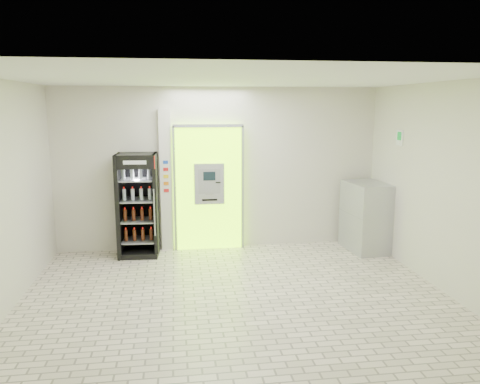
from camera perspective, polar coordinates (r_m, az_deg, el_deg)
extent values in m
plane|color=beige|center=(6.72, -0.42, -12.81)|extent=(6.00, 6.00, 0.00)
plane|color=beige|center=(8.74, -2.58, 2.86)|extent=(6.00, 0.00, 6.00)
plane|color=beige|center=(3.89, 4.40, -6.88)|extent=(6.00, 0.00, 6.00)
plane|color=beige|center=(6.61, -27.20, -0.78)|extent=(0.00, 5.00, 5.00)
plane|color=beige|center=(7.30, 23.61, 0.47)|extent=(0.00, 5.00, 5.00)
plane|color=white|center=(6.18, -0.46, 13.65)|extent=(6.00, 6.00, 0.00)
cube|color=#94FF03|center=(8.70, -3.83, 0.48)|extent=(1.20, 0.12, 2.30)
cube|color=gray|center=(8.51, -3.89, 8.05)|extent=(1.28, 0.04, 0.06)
cube|color=gray|center=(8.62, -7.98, 0.30)|extent=(0.04, 0.04, 2.30)
cube|color=gray|center=(8.70, 0.35, 0.51)|extent=(0.04, 0.04, 2.30)
cube|color=black|center=(8.80, -3.10, -3.73)|extent=(0.62, 0.01, 0.67)
cube|color=black|center=(8.53, -6.16, 5.86)|extent=(0.22, 0.01, 0.18)
cube|color=#A6A8AD|center=(8.58, -3.78, 1.02)|extent=(0.55, 0.12, 0.75)
cube|color=black|center=(8.49, -3.76, 1.94)|extent=(0.22, 0.01, 0.16)
cube|color=gray|center=(8.54, -3.74, 0.08)|extent=(0.16, 0.01, 0.12)
cube|color=black|center=(8.52, -2.68, 1.17)|extent=(0.09, 0.01, 0.02)
cube|color=black|center=(8.57, -3.73, -0.97)|extent=(0.28, 0.01, 0.03)
cube|color=silver|center=(8.68, -8.99, 1.35)|extent=(0.22, 0.10, 2.60)
cube|color=#193FB2|center=(8.58, -9.06, 3.61)|extent=(0.09, 0.01, 0.06)
cube|color=red|center=(8.59, -9.04, 2.75)|extent=(0.09, 0.01, 0.06)
cube|color=yellow|center=(8.61, -9.01, 1.89)|extent=(0.09, 0.01, 0.06)
cube|color=orange|center=(8.63, -8.99, 1.04)|extent=(0.09, 0.01, 0.06)
cube|color=red|center=(8.65, -8.96, 0.19)|extent=(0.09, 0.01, 0.06)
cube|color=black|center=(8.51, -12.34, -1.56)|extent=(0.72, 0.66, 1.84)
cube|color=black|center=(8.79, -12.20, -1.17)|extent=(0.69, 0.09, 1.84)
cube|color=#AB0E09|center=(8.08, -12.72, 3.53)|extent=(0.67, 0.05, 0.22)
cube|color=white|center=(8.07, -12.72, 3.53)|extent=(0.39, 0.03, 0.06)
cube|color=black|center=(8.73, -12.11, -7.17)|extent=(0.72, 0.66, 0.09)
cylinder|color=gray|center=(8.18, -10.41, -2.50)|extent=(0.03, 0.03, 0.83)
cube|color=gray|center=(8.66, -12.17, -5.72)|extent=(0.61, 0.57, 0.02)
cube|color=gray|center=(8.57, -12.27, -3.36)|extent=(0.61, 0.57, 0.02)
cube|color=gray|center=(8.49, -12.36, -0.96)|extent=(0.61, 0.57, 0.02)
cube|color=gray|center=(8.43, -12.46, 1.49)|extent=(0.61, 0.57, 0.02)
cube|color=#A6A8AD|center=(8.97, 15.12, -2.91)|extent=(0.72, 1.01, 1.27)
cube|color=gray|center=(8.84, 13.22, -2.60)|extent=(0.09, 0.93, 0.01)
cube|color=white|center=(8.44, 18.91, 6.27)|extent=(0.02, 0.22, 0.26)
cube|color=#0C862B|center=(8.43, 18.85, 6.47)|extent=(0.00, 0.14, 0.14)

